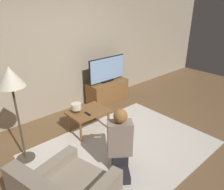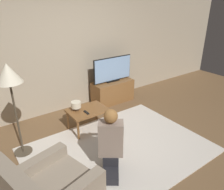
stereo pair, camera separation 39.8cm
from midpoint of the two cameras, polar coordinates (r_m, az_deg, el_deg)
name	(u,v)px [view 1 (the left image)]	position (r m, az deg, el deg)	size (l,w,h in m)	color
ground_plane	(124,149)	(3.71, -0.10, -14.10)	(10.00, 10.00, 0.00)	brown
wall_back	(58,52)	(4.66, -16.35, 10.73)	(10.00, 0.06, 2.60)	tan
rug	(124,149)	(3.71, -0.10, -14.00)	(2.86, 2.06, 0.02)	silver
tv_stand	(107,92)	(5.20, -3.39, 0.86)	(0.98, 0.43, 0.51)	brown
tv	(107,69)	(5.01, -3.56, 6.65)	(1.00, 0.08, 0.57)	black
coffee_table	(88,113)	(4.04, -9.11, -4.82)	(0.70, 0.50, 0.42)	brown
floor_lamp	(11,83)	(3.27, -28.09, 2.66)	(0.37, 0.37, 1.49)	#4C4233
person_kneeling	(120,140)	(3.07, -1.71, -11.91)	(0.64, 0.75, 0.96)	#232328
table_lamp	(76,107)	(3.96, -12.16, -3.14)	(0.18, 0.18, 0.17)	#4C3823
remote	(88,114)	(3.90, -9.34, -4.92)	(0.04, 0.15, 0.02)	black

